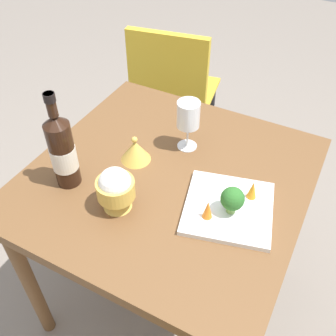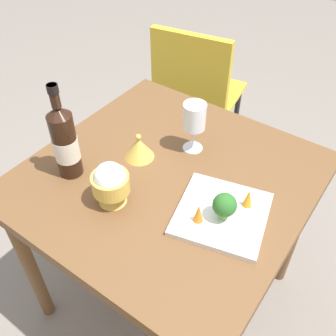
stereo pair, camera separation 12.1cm
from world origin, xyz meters
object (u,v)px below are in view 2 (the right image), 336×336
wine_glass (194,118)px  carrot_garnish_right (248,198)px  wine_bottle (65,141)px  rice_bowl (111,183)px  broccoli_floret (225,205)px  carrot_garnish_left (198,213)px  chair_by_wall (195,88)px  rice_bowl_lid (139,148)px  serving_plate (222,214)px

wine_glass → carrot_garnish_right: bearing=-116.7°
wine_bottle → rice_bowl: (-0.02, -0.19, -0.05)m
broccoli_floret → carrot_garnish_right: 0.09m
wine_glass → carrot_garnish_left: bearing=-144.6°
rice_bowl → broccoli_floret: 0.33m
carrot_garnish_left → wine_glass: bearing=35.4°
chair_by_wall → wine_bottle: bearing=-92.1°
wine_bottle → chair_by_wall: bearing=7.6°
wine_glass → carrot_garnish_right: wine_glass is taller
carrot_garnish_right → rice_bowl_lid: bearing=90.1°
carrot_garnish_right → broccoli_floret: bearing=157.2°
rice_bowl → serving_plate: bearing=-64.8°
chair_by_wall → rice_bowl: size_ratio=6.00×
carrot_garnish_left → carrot_garnish_right: bearing=-33.2°
chair_by_wall → serving_plate: (-0.83, -0.61, 0.21)m
chair_by_wall → carrot_garnish_left: chair_by_wall is taller
broccoli_floret → carrot_garnish_left: bearing=134.2°
broccoli_floret → carrot_garnish_left: (-0.05, 0.05, -0.02)m
rice_bowl → carrot_garnish_right: (0.20, -0.34, -0.03)m
carrot_garnish_right → carrot_garnish_left: bearing=146.8°
carrot_garnish_left → carrot_garnish_right: size_ratio=1.01×
wine_bottle → broccoli_floret: (0.11, -0.49, -0.06)m
wine_glass → rice_bowl: (-0.34, 0.06, -0.05)m
wine_glass → carrot_garnish_left: (-0.27, -0.19, -0.08)m
wine_bottle → carrot_garnish_left: (0.06, -0.44, -0.08)m
rice_bowl → carrot_garnish_right: bearing=-59.0°
rice_bowl → rice_bowl_lid: (0.20, 0.06, -0.04)m
wine_glass → carrot_garnish_left: size_ratio=2.91×
wine_glass → chair_by_wall: bearing=31.4°
chair_by_wall → wine_bottle: 1.01m
wine_glass → rice_bowl_lid: (-0.14, 0.12, -0.09)m
rice_bowl_lid → carrot_garnish_right: 0.40m
serving_plate → rice_bowl_lid: bearing=79.6°
wine_bottle → broccoli_floret: size_ratio=3.72×
wine_bottle → serving_plate: 0.51m
rice_bowl → serving_plate: 0.33m
chair_by_wall → serving_plate: 1.05m
rice_bowl_lid → serving_plate: 0.36m
chair_by_wall → carrot_garnish_left: size_ratio=13.80×
rice_bowl → carrot_garnish_left: rice_bowl is taller
broccoli_floret → carrot_garnish_left: size_ratio=1.39×
wine_glass → rice_bowl: size_ratio=1.26×
rice_bowl_lid → chair_by_wall: bearing=18.7°
chair_by_wall → wine_glass: 0.80m
wine_bottle → rice_bowl_lid: (0.19, -0.13, -0.09)m
carrot_garnish_left → chair_by_wall: bearing=32.6°
serving_plate → rice_bowl: bearing=115.2°
chair_by_wall → carrot_garnish_right: 1.03m
rice_bowl → rice_bowl_lid: 0.21m
wine_bottle → serving_plate: bearing=-76.0°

